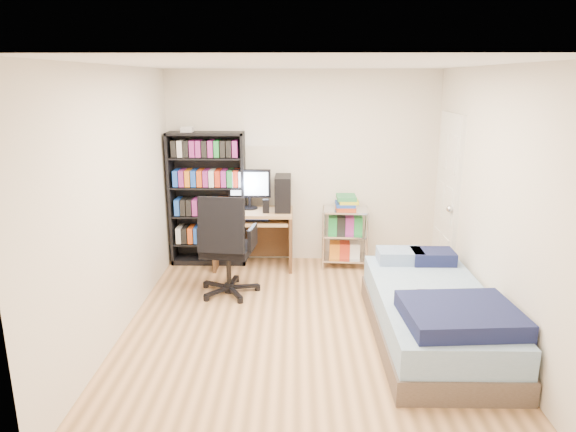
{
  "coord_description": "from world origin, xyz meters",
  "views": [
    {
      "loc": [
        -0.08,
        -4.64,
        2.38
      ],
      "look_at": [
        -0.16,
        0.4,
        1.03
      ],
      "focal_mm": 32.0,
      "sensor_mm": 36.0,
      "label": 1
    }
  ],
  "objects_px": {
    "media_shelf": "(208,197)",
    "computer_desk": "(261,215)",
    "office_chair": "(227,263)",
    "bed": "(434,314)"
  },
  "relations": [
    {
      "from": "media_shelf",
      "to": "computer_desk",
      "type": "xyz_separation_m",
      "value": [
        0.7,
        -0.1,
        -0.21
      ]
    },
    {
      "from": "office_chair",
      "to": "bed",
      "type": "distance_m",
      "value": 2.3
    },
    {
      "from": "media_shelf",
      "to": "computer_desk",
      "type": "relative_size",
      "value": 1.43
    },
    {
      "from": "office_chair",
      "to": "bed",
      "type": "bearing_deg",
      "value": -19.15
    },
    {
      "from": "media_shelf",
      "to": "office_chair",
      "type": "relative_size",
      "value": 1.53
    },
    {
      "from": "computer_desk",
      "to": "office_chair",
      "type": "bearing_deg",
      "value": -108.65
    },
    {
      "from": "computer_desk",
      "to": "bed",
      "type": "bearing_deg",
      "value": -49.08
    },
    {
      "from": "media_shelf",
      "to": "office_chair",
      "type": "bearing_deg",
      "value": -70.4
    },
    {
      "from": "media_shelf",
      "to": "office_chair",
      "type": "distance_m",
      "value": 1.24
    },
    {
      "from": "computer_desk",
      "to": "bed",
      "type": "relative_size",
      "value": 0.6
    }
  ]
}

